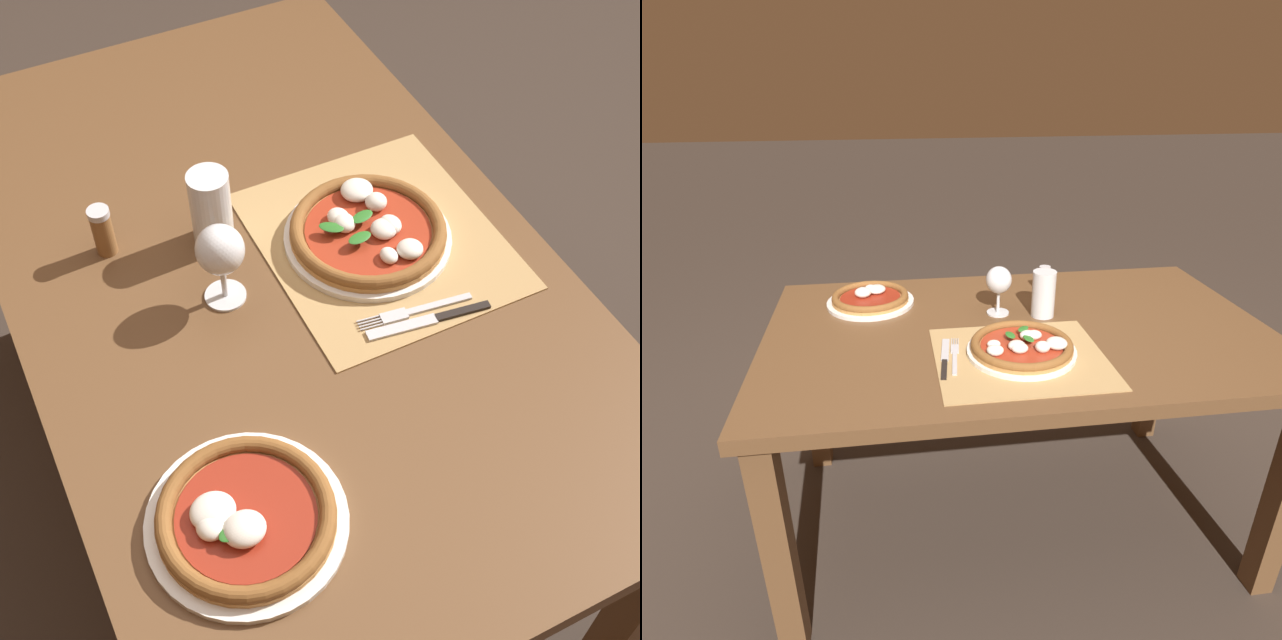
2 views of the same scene
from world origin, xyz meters
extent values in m
plane|color=#382D26|center=(0.00, 0.00, 0.00)|extent=(24.00, 24.00, 0.00)
cube|color=brown|center=(0.00, 0.00, 0.72)|extent=(1.49, 0.90, 0.04)
cube|color=brown|center=(-0.68, -0.39, 0.35)|extent=(0.07, 0.07, 0.70)
cube|color=brown|center=(-0.68, 0.39, 0.35)|extent=(0.07, 0.07, 0.70)
cube|color=brown|center=(0.68, 0.39, 0.35)|extent=(0.07, 0.07, 0.70)
cube|color=#A88451|center=(-0.04, -0.19, 0.74)|extent=(0.45, 0.40, 0.00)
cylinder|color=silver|center=(-0.03, -0.17, 0.75)|extent=(0.30, 0.30, 0.01)
cylinder|color=#B77F42|center=(-0.03, -0.17, 0.76)|extent=(0.27, 0.27, 0.01)
torus|color=brown|center=(-0.03, -0.17, 0.77)|extent=(0.27, 0.27, 0.02)
cylinder|color=maroon|center=(-0.03, -0.17, 0.77)|extent=(0.22, 0.22, 0.00)
ellipsoid|color=silver|center=(-0.05, -0.19, 0.78)|extent=(0.05, 0.05, 0.03)
ellipsoid|color=silver|center=(0.06, -0.19, 0.78)|extent=(0.06, 0.06, 0.03)
ellipsoid|color=silver|center=(0.01, -0.21, 0.78)|extent=(0.04, 0.04, 0.03)
ellipsoid|color=silver|center=(0.01, -0.13, 0.78)|extent=(0.05, 0.04, 0.02)
ellipsoid|color=silver|center=(-0.05, -0.20, 0.78)|extent=(0.04, 0.04, 0.03)
ellipsoid|color=silver|center=(-0.11, -0.17, 0.78)|extent=(0.04, 0.03, 0.02)
ellipsoid|color=silver|center=(-0.11, -0.20, 0.78)|extent=(0.04, 0.05, 0.03)
ellipsoid|color=silver|center=(-0.01, -0.13, 0.78)|extent=(0.04, 0.04, 0.03)
ellipsoid|color=#286B23|center=(-0.01, -0.11, 0.79)|extent=(0.05, 0.05, 0.00)
ellipsoid|color=#286B23|center=(-0.01, -0.16, 0.79)|extent=(0.03, 0.05, 0.00)
ellipsoid|color=#286B23|center=(-0.06, -0.14, 0.79)|extent=(0.03, 0.05, 0.00)
cylinder|color=silver|center=(-0.44, 0.24, 0.75)|extent=(0.28, 0.28, 0.01)
cylinder|color=#B77F42|center=(-0.44, 0.24, 0.76)|extent=(0.25, 0.25, 0.01)
torus|color=brown|center=(-0.44, 0.24, 0.77)|extent=(0.25, 0.25, 0.02)
cylinder|color=maroon|center=(-0.44, 0.24, 0.76)|extent=(0.20, 0.20, 0.00)
ellipsoid|color=silver|center=(-0.42, 0.28, 0.78)|extent=(0.06, 0.06, 0.03)
ellipsoid|color=silver|center=(-0.46, 0.25, 0.78)|extent=(0.05, 0.06, 0.03)
ellipsoid|color=silver|center=(-0.44, 0.29, 0.77)|extent=(0.04, 0.04, 0.03)
ellipsoid|color=#286B23|center=(-0.46, 0.26, 0.78)|extent=(0.03, 0.05, 0.00)
cylinder|color=silver|center=(-0.04, 0.11, 0.74)|extent=(0.07, 0.07, 0.00)
cylinder|color=silver|center=(-0.04, 0.11, 0.78)|extent=(0.01, 0.01, 0.06)
ellipsoid|color=silver|center=(-0.04, 0.11, 0.85)|extent=(0.08, 0.08, 0.08)
ellipsoid|color=#AD5B14|center=(-0.04, 0.11, 0.84)|extent=(0.07, 0.07, 0.05)
cylinder|color=silver|center=(0.09, 0.07, 0.81)|extent=(0.07, 0.07, 0.15)
cylinder|color=black|center=(0.09, 0.07, 0.80)|extent=(0.07, 0.07, 0.12)
cylinder|color=silver|center=(0.09, 0.07, 0.86)|extent=(0.07, 0.07, 0.02)
cube|color=#B7B7BC|center=(-0.22, -0.20, 0.75)|extent=(0.03, 0.12, 0.00)
cube|color=#B7B7BC|center=(-0.21, -0.12, 0.75)|extent=(0.03, 0.05, 0.00)
cylinder|color=#B7B7BC|center=(-0.19, -0.08, 0.75)|extent=(0.01, 0.04, 0.00)
cylinder|color=#B7B7BC|center=(-0.20, -0.08, 0.75)|extent=(0.01, 0.04, 0.00)
cylinder|color=#B7B7BC|center=(-0.20, -0.08, 0.75)|extent=(0.01, 0.04, 0.00)
cylinder|color=#B7B7BC|center=(-0.21, -0.08, 0.75)|extent=(0.01, 0.04, 0.00)
cube|color=black|center=(-0.25, -0.23, 0.75)|extent=(0.03, 0.10, 0.01)
cube|color=#B7B7BC|center=(-0.23, -0.12, 0.75)|extent=(0.04, 0.12, 0.00)
cylinder|color=brown|center=(0.15, 0.25, 0.78)|extent=(0.04, 0.04, 0.08)
cylinder|color=#BCBCC1|center=(0.15, 0.25, 0.83)|extent=(0.04, 0.04, 0.01)
camera|label=1|loc=(-0.99, 0.40, 1.86)|focal=50.00mm
camera|label=2|loc=(-0.37, -1.40, 1.43)|focal=30.00mm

